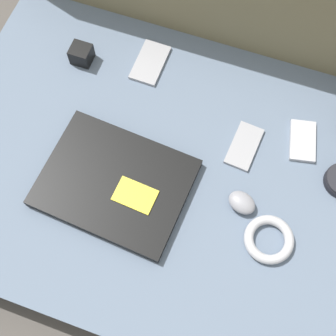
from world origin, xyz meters
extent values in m
plane|color=#4C4742|center=(0.00, 0.00, 0.00)|extent=(8.00, 8.00, 0.00)
cube|color=slate|center=(0.00, 0.00, 0.06)|extent=(1.08, 0.76, 0.13)
cube|color=black|center=(-0.10, -0.07, 0.14)|extent=(0.34, 0.27, 0.02)
cube|color=yellow|center=(-0.05, -0.09, 0.15)|extent=(0.09, 0.07, 0.00)
ellipsoid|color=gray|center=(0.18, -0.02, 0.14)|extent=(0.08, 0.07, 0.03)
cube|color=#99999E|center=(-0.14, 0.26, 0.13)|extent=(0.07, 0.12, 0.01)
cube|color=#B7B7BC|center=(0.27, 0.18, 0.13)|extent=(0.08, 0.11, 0.01)
cube|color=#99999E|center=(0.15, 0.12, 0.13)|extent=(0.07, 0.12, 0.01)
cube|color=black|center=(-0.30, 0.22, 0.15)|extent=(0.05, 0.05, 0.05)
torus|color=#B2B2B7|center=(0.26, -0.08, 0.14)|extent=(0.11, 0.11, 0.02)
camera|label=1|loc=(0.13, -0.37, 1.12)|focal=50.00mm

